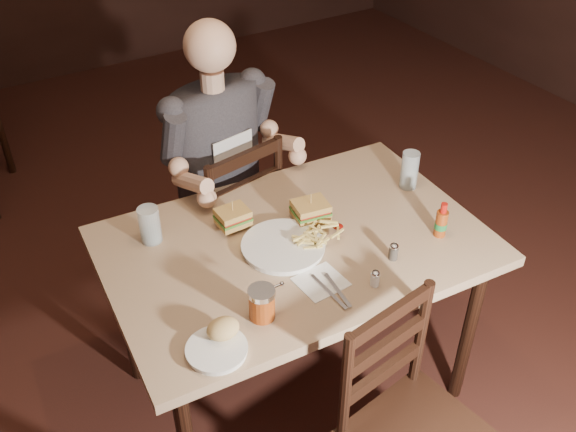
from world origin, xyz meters
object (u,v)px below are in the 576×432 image
main_table (295,258)px  glass_left (150,225)px  syrup_dispenser (262,303)px  side_plate (217,351)px  chair_far (222,223)px  hot_sauce (442,220)px  diner (222,135)px  glass_right (410,170)px  dinner_plate (283,247)px

main_table → glass_left: 0.52m
syrup_dispenser → glass_left: bearing=109.6°
syrup_dispenser → side_plate: syrup_dispenser is taller
chair_far → hot_sauce: size_ratio=6.69×
diner → syrup_dispenser: 0.87m
main_table → glass_right: bearing=6.7°
dinner_plate → glass_left: 0.47m
dinner_plate → main_table: bearing=12.2°
chair_far → diner: 0.47m
dinner_plate → glass_right: 0.62m
side_plate → hot_sauce: bearing=5.2°
main_table → hot_sauce: size_ratio=9.98×
side_plate → dinner_plate: bearing=37.0°
syrup_dispenser → side_plate: 0.20m
glass_left → chair_far: bearing=39.2°
dinner_plate → side_plate: dinner_plate is taller
main_table → syrup_dispenser: bearing=-137.2°
syrup_dispenser → side_plate: (-0.18, -0.06, -0.05)m
dinner_plate → diner: bearing=84.2°
diner → glass_left: 0.53m
glass_left → glass_right: 1.00m
chair_far → glass_right: 0.87m
side_plate → glass_right: bearing=20.5°
diner → hot_sauce: diner is taller
diner → side_plate: (-0.46, -0.88, -0.15)m
diner → side_plate: size_ratio=5.18×
main_table → glass_right: (0.56, 0.07, 0.15)m
main_table → chair_far: (-0.01, 0.61, -0.24)m
main_table → dinner_plate: size_ratio=4.82×
glass_left → diner: bearing=34.7°
glass_right → syrup_dispenser: glass_right is taller
chair_far → hot_sauce: (0.46, -0.84, 0.38)m
side_plate → diner: bearing=62.4°
diner → syrup_dispenser: (-0.28, -0.82, -0.10)m
hot_sauce → side_plate: bearing=-174.8°
glass_left → hot_sauce: 1.01m
hot_sauce → syrup_dispenser: hot_sauce is taller
main_table → diner: diner is taller
chair_far → syrup_dispenser: 0.98m
dinner_plate → syrup_dispenser: 0.33m
diner → hot_sauce: 0.92m
glass_left → hot_sauce: same height
chair_far → glass_left: 0.66m
dinner_plate → hot_sauce: 0.56m
diner → dinner_plate: 0.60m
main_table → side_plate: side_plate is taller
main_table → dinner_plate: bearing=-167.8°
diner → chair_far: bearing=90.0°
chair_far → dinner_plate: 0.70m
diner → glass_right: 0.75m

